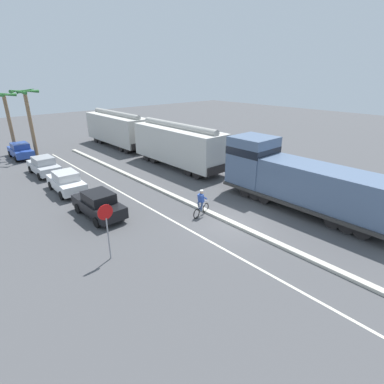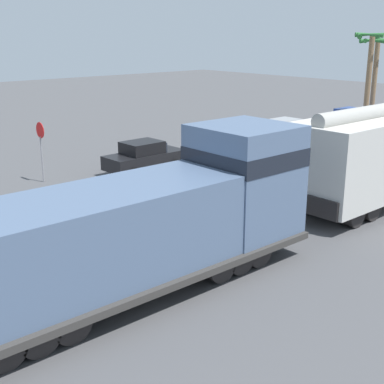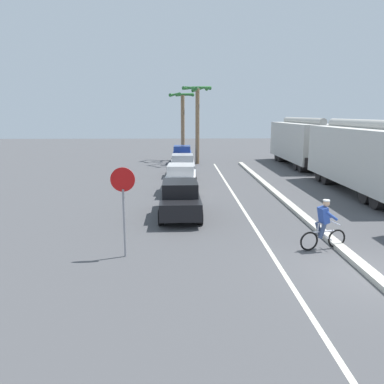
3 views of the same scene
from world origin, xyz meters
name	(u,v)px [view 3 (image 3 of 3)]	position (x,y,z in m)	size (l,w,h in m)	color
ground_plane	(367,273)	(0.00, 0.00, 0.00)	(120.00, 120.00, 0.00)	#4C4C4F
median_curb	(302,215)	(0.00, 6.00, 0.08)	(0.36, 36.00, 0.16)	beige
lane_stripe	(248,217)	(-2.40, 6.00, 0.00)	(0.14, 36.00, 0.01)	silver
hopper_car_lead	(364,157)	(5.05, 11.04, 2.08)	(2.90, 10.60, 4.18)	beige
hopper_car_middle	(301,142)	(5.05, 22.64, 2.08)	(2.90, 10.60, 4.18)	beige
parked_car_black	(180,199)	(-5.41, 6.18, 0.82)	(1.91, 4.24, 1.62)	black
parked_car_white	(181,178)	(-5.39, 11.64, 0.82)	(1.96, 4.26, 1.62)	silver
parked_car_silver	(183,165)	(-5.29, 17.14, 0.82)	(1.84, 4.20, 1.62)	#B7BABF
parked_car_blue	(182,154)	(-5.33, 24.54, 0.82)	(1.88, 4.22, 1.62)	#28479E
cyclist	(324,226)	(-0.60, 1.94, 0.82)	(1.68, 0.56, 1.71)	black
stop_sign	(123,195)	(-7.14, 1.48, 2.02)	(0.76, 0.08, 2.88)	gray
palm_tree_near	(182,110)	(-5.29, 27.14, 4.81)	(2.54, 2.60, 6.53)	#846647
palm_tree_far	(198,107)	(-3.93, 24.16, 5.08)	(2.65, 2.75, 7.05)	#846647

